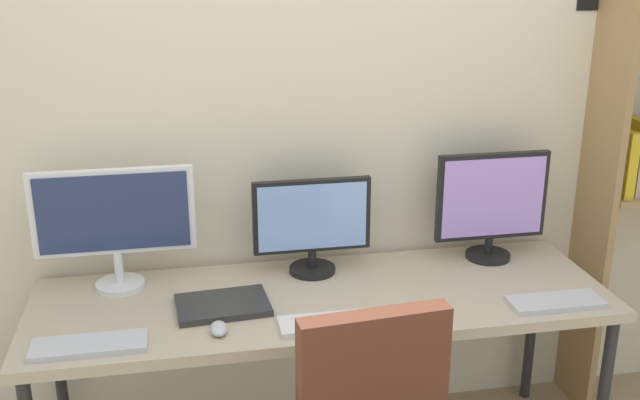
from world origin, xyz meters
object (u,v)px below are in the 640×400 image
object	(u,v)px
desk	(323,308)
keyboard_center	(336,322)
keyboard_right	(556,302)
laptop_closed	(223,305)
monitor_right	(492,203)
monitor_left	(114,219)
keyboard_left	(89,345)
monitor_center	(312,223)
computer_mouse	(219,329)

from	to	relation	value
desk	keyboard_center	size ratio (longest dim) A/B	5.48
keyboard_right	laptop_closed	world-z (taller)	laptop_closed
laptop_closed	monitor_right	bearing A→B (deg)	8.51
desk	monitor_left	size ratio (longest dim) A/B	3.62
desk	keyboard_left	distance (m)	0.83
monitor_left	monitor_right	world-z (taller)	monitor_left
monitor_center	monitor_right	size ratio (longest dim) A/B	1.00
keyboard_center	monitor_center	bearing A→B (deg)	90.00
keyboard_left	keyboard_center	distance (m)	0.80
desk	laptop_closed	size ratio (longest dim) A/B	6.55
monitor_center	laptop_closed	distance (m)	0.48
monitor_right	laptop_closed	bearing A→B (deg)	-167.26
desk	monitor_left	distance (m)	0.82
computer_mouse	monitor_left	bearing A→B (deg)	128.82
keyboard_right	laptop_closed	size ratio (longest dim) A/B	1.05
keyboard_center	computer_mouse	world-z (taller)	computer_mouse
keyboard_left	keyboard_right	bearing A→B (deg)	0.00
monitor_left	laptop_closed	size ratio (longest dim) A/B	1.81
keyboard_right	computer_mouse	bearing A→B (deg)	178.96
monitor_right	computer_mouse	bearing A→B (deg)	-159.35
monitor_left	computer_mouse	bearing A→B (deg)	-51.18
keyboard_left	monitor_left	bearing A→B (deg)	81.01
computer_mouse	monitor_right	bearing A→B (deg)	20.65
keyboard_right	desk	bearing A→B (deg)	163.91
monitor_left	monitor_right	bearing A→B (deg)	-0.00
keyboard_left	computer_mouse	bearing A→B (deg)	3.02
desk	monitor_right	bearing A→B (deg)	16.27
laptop_closed	computer_mouse	bearing A→B (deg)	-102.28
desk	keyboard_center	world-z (taller)	keyboard_center
monitor_right	keyboard_right	world-z (taller)	monitor_right
monitor_right	laptop_closed	xyz separation A→B (m)	(-1.09, -0.25, -0.22)
monitor_left	keyboard_center	xyz separation A→B (m)	(0.73, -0.44, -0.26)
monitor_center	monitor_right	world-z (taller)	monitor_right
monitor_center	keyboard_center	world-z (taller)	monitor_center
monitor_right	laptop_closed	world-z (taller)	monitor_right
monitor_left	keyboard_right	world-z (taller)	monitor_left
desk	monitor_left	bearing A→B (deg)	163.73
monitor_left	keyboard_right	xyz separation A→B (m)	(1.52, -0.44, -0.26)
keyboard_left	monitor_right	bearing A→B (deg)	16.18
monitor_left	monitor_center	size ratio (longest dim) A/B	1.28
keyboard_center	computer_mouse	size ratio (longest dim) A/B	3.98
keyboard_center	computer_mouse	distance (m)	0.39
keyboard_left	keyboard_center	size ratio (longest dim) A/B	0.94
monitor_left	keyboard_center	bearing A→B (deg)	-31.30
keyboard_left	keyboard_right	xyz separation A→B (m)	(1.59, 0.00, 0.00)
keyboard_center	keyboard_right	distance (m)	0.80
monitor_left	laptop_closed	distance (m)	0.51
computer_mouse	keyboard_right	bearing A→B (deg)	-1.04
computer_mouse	laptop_closed	size ratio (longest dim) A/B	0.30
computer_mouse	laptop_closed	distance (m)	0.18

